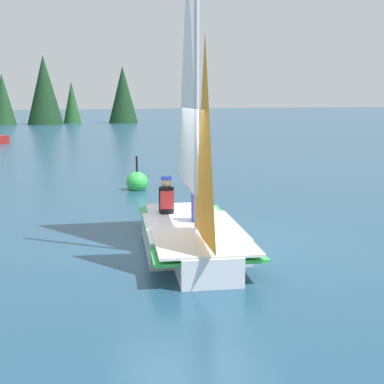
# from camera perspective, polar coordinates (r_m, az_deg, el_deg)

# --- Properties ---
(ground_plane) EXTENTS (260.00, 260.00, 0.00)m
(ground_plane) POSITION_cam_1_polar(r_m,az_deg,el_deg) (9.63, 0.00, -6.14)
(ground_plane) COLOR navy
(sailboat_main) EXTENTS (2.83, 4.43, 5.28)m
(sailboat_main) POSITION_cam_1_polar(r_m,az_deg,el_deg) (9.50, -0.04, -2.01)
(sailboat_main) COLOR silver
(sailboat_main) RESTS_ON ground_plane
(sailor_helm) EXTENTS (0.38, 0.40, 1.16)m
(sailor_helm) POSITION_cam_1_polar(r_m,az_deg,el_deg) (9.81, 0.80, -2.10)
(sailor_helm) COLOR black
(sailor_helm) RESTS_ON ground_plane
(sailor_crew) EXTENTS (0.38, 0.40, 1.16)m
(sailor_crew) POSITION_cam_1_polar(r_m,az_deg,el_deg) (10.51, -2.74, -1.24)
(sailor_crew) COLOR black
(sailor_crew) RESTS_ON ground_plane
(treeline_shore) EXTENTS (21.32, 5.18, 7.15)m
(treeline_shore) POSITION_cam_1_polar(r_m,az_deg,el_deg) (59.38, -16.09, 10.04)
(treeline_shore) COLOR #143319
(treeline_shore) RESTS_ON ground_plane
(buoy_marker) EXTENTS (0.64, 0.64, 1.10)m
(buoy_marker) POSITION_cam_1_polar(r_m,az_deg,el_deg) (15.90, -5.88, 1.05)
(buoy_marker) COLOR green
(buoy_marker) RESTS_ON ground_plane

